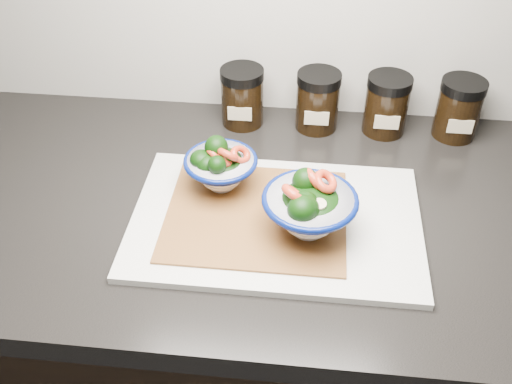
# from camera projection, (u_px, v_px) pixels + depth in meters

# --- Properties ---
(cabinet) EXTENTS (3.43, 0.58, 0.86)m
(cabinet) POSITION_uv_depth(u_px,v_px,m) (293.00, 373.00, 1.27)
(cabinet) COLOR black
(cabinet) RESTS_ON ground
(countertop) EXTENTS (3.50, 0.60, 0.04)m
(countertop) POSITION_uv_depth(u_px,v_px,m) (304.00, 216.00, 0.98)
(countertop) COLOR black
(countertop) RESTS_ON cabinet
(cutting_board) EXTENTS (0.45, 0.30, 0.01)m
(cutting_board) POSITION_uv_depth(u_px,v_px,m) (276.00, 221.00, 0.94)
(cutting_board) COLOR silver
(cutting_board) RESTS_ON countertop
(bamboo_mat) EXTENTS (0.28, 0.24, 0.00)m
(bamboo_mat) POSITION_uv_depth(u_px,v_px,m) (256.00, 215.00, 0.94)
(bamboo_mat) COLOR #A16730
(bamboo_mat) RESTS_ON cutting_board
(bowl_left) EXTENTS (0.12, 0.12, 0.09)m
(bowl_left) POSITION_uv_depth(u_px,v_px,m) (220.00, 167.00, 0.96)
(bowl_left) COLOR white
(bowl_left) RESTS_ON bamboo_mat
(bowl_right) EXTENTS (0.14, 0.14, 0.10)m
(bowl_right) POSITION_uv_depth(u_px,v_px,m) (309.00, 208.00, 0.88)
(bowl_right) COLOR white
(bowl_right) RESTS_ON bamboo_mat
(spice_jar_a) EXTENTS (0.08, 0.08, 0.11)m
(spice_jar_a) POSITION_uv_depth(u_px,v_px,m) (242.00, 96.00, 1.13)
(spice_jar_a) COLOR black
(spice_jar_a) RESTS_ON countertop
(spice_jar_b) EXTENTS (0.08, 0.08, 0.11)m
(spice_jar_b) POSITION_uv_depth(u_px,v_px,m) (318.00, 101.00, 1.12)
(spice_jar_b) COLOR black
(spice_jar_b) RESTS_ON countertop
(spice_jar_c) EXTENTS (0.08, 0.08, 0.11)m
(spice_jar_c) POSITION_uv_depth(u_px,v_px,m) (387.00, 105.00, 1.11)
(spice_jar_c) COLOR black
(spice_jar_c) RESTS_ON countertop
(spice_jar_d) EXTENTS (0.08, 0.08, 0.11)m
(spice_jar_d) POSITION_uv_depth(u_px,v_px,m) (459.00, 109.00, 1.10)
(spice_jar_d) COLOR black
(spice_jar_d) RESTS_ON countertop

